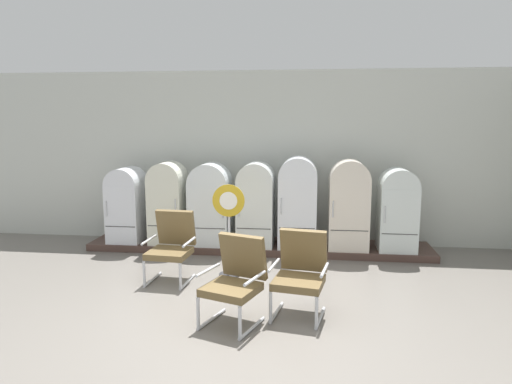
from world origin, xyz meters
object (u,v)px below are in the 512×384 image
Objects in this scene: refrigerator_3 at (256,201)px; sign_stand at (229,231)px; refrigerator_1 at (168,200)px; armchair_center at (236,277)px; refrigerator_0 at (127,202)px; refrigerator_6 at (398,207)px; armchair_right at (300,270)px; refrigerator_2 at (210,202)px; refrigerator_4 at (298,199)px; refrigerator_5 at (349,202)px; armchair_left at (172,244)px.

refrigerator_3 is 1.41m from sign_stand.
refrigerator_1 is 1.05× the size of sign_stand.
armchair_center is at bearing -59.37° from refrigerator_1.
armchair_center is (2.51, -2.93, -0.30)m from refrigerator_0.
refrigerator_6 is at bearing 26.37° from sign_stand.
refrigerator_6 is 3.03m from armchair_right.
refrigerator_6 reaches higher than armchair_center.
refrigerator_4 is at bearing 1.01° from refrigerator_2.
refrigerator_1 is 1.61m from refrigerator_3.
refrigerator_1 is 1.44× the size of armchair_center.
armchair_center is at bearing -117.57° from refrigerator_5.
armchair_right is (0.86, -2.60, -0.36)m from refrigerator_3.
refrigerator_2 is 1.64m from armchair_left.
refrigerator_6 is at bearing -0.56° from refrigerator_0.
refrigerator_2 is 0.83m from refrigerator_3.
refrigerator_2 is 0.98× the size of refrigerator_3.
refrigerator_6 reaches higher than refrigerator_0.
armchair_right is (2.47, -2.59, -0.36)m from refrigerator_1.
refrigerator_0 reaches higher than armchair_right.
refrigerator_4 reaches higher than refrigerator_6.
refrigerator_2 reaches higher than refrigerator_6.
refrigerator_5 reaches higher than refrigerator_1.
armchair_right is at bearing -38.66° from refrigerator_0.
armchair_left is (-3.50, -1.58, -0.32)m from refrigerator_6.
armchair_left is (-1.06, -1.62, -0.36)m from refrigerator_3.
armchair_right is (-0.76, -2.55, -0.40)m from refrigerator_5.
armchair_left is at bearing -50.40° from refrigerator_0.
refrigerator_3 is 1.97m from armchair_left.
refrigerator_0 is 2.13m from armchair_left.
refrigerator_0 is 1.33× the size of armchair_center.
refrigerator_6 is 1.00× the size of sign_stand.
refrigerator_6 is 1.38× the size of armchair_left.
armchair_center is at bearing -102.07° from refrigerator_4.
armchair_left is 0.73× the size of sign_stand.
armchair_right is at bearing -106.61° from refrigerator_5.
refrigerator_5 reaches higher than armchair_right.
armchair_left is at bearing -163.20° from sign_stand.
refrigerator_6 is at bearing -0.18° from refrigerator_2.
refrigerator_4 reaches higher than refrigerator_2.
refrigerator_5 is 3.28m from armchair_center.
refrigerator_4 is at bearing 54.31° from sign_stand.
refrigerator_0 is at bearing 179.27° from refrigerator_5.
refrigerator_4 is (2.35, 0.01, 0.06)m from refrigerator_1.
armchair_center is (-0.74, -0.33, 0.00)m from armchair_right.
refrigerator_3 reaches higher than sign_stand.
armchair_left is 0.86m from sign_stand.
refrigerator_0 reaches higher than sign_stand.
refrigerator_3 is (2.40, -0.00, 0.07)m from refrigerator_0.
refrigerator_5 is 3.13m from armchair_left.
refrigerator_6 is (2.44, -0.05, -0.04)m from refrigerator_3.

